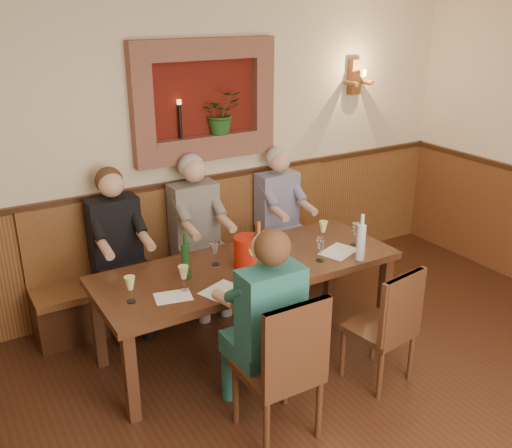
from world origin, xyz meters
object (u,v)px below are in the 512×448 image
(water_bottle, at_px, (361,241))
(person_bench_left, at_px, (121,265))
(chair_near_left, at_px, (279,394))
(person_bench_right, at_px, (282,230))
(bench, at_px, (198,268))
(chair_near_right, at_px, (380,348))
(person_chair_front, at_px, (263,342))
(wine_bottle_green_a, at_px, (259,250))
(wine_bottle_green_b, at_px, (186,260))
(dining_table, at_px, (248,273))
(spittoon_bucket, at_px, (247,252))
(person_bench_mid, at_px, (199,246))

(water_bottle, bearing_deg, person_bench_left, 142.28)
(chair_near_left, xyz_separation_m, person_bench_right, (1.21, 1.81, 0.27))
(person_bench_right, bearing_deg, person_bench_left, -179.96)
(bench, xyz_separation_m, chair_near_right, (0.61, -1.82, -0.06))
(person_chair_front, height_order, wine_bottle_green_a, person_chair_front)
(wine_bottle_green_a, xyz_separation_m, wine_bottle_green_b, (-0.53, 0.15, -0.01))
(chair_near_right, xyz_separation_m, person_chair_front, (-0.96, 0.10, 0.31))
(bench, distance_m, person_bench_left, 0.82)
(dining_table, xyz_separation_m, water_bottle, (0.81, -0.38, 0.23))
(person_chair_front, bearing_deg, wine_bottle_green_a, 61.09)
(bench, relative_size, chair_near_right, 3.20)
(person_bench_left, xyz_separation_m, person_chair_front, (0.42, -1.62, -0.00))
(person_bench_left, height_order, wine_bottle_green_b, person_bench_left)
(dining_table, relative_size, wine_bottle_green_a, 6.20)
(dining_table, relative_size, person_chair_front, 1.70)
(wine_bottle_green_a, bearing_deg, person_bench_left, 129.67)
(chair_near_left, relative_size, wine_bottle_green_b, 2.93)
(person_bench_right, bearing_deg, water_bottle, -92.72)
(dining_table, bearing_deg, wine_bottle_green_b, 176.02)
(chair_near_left, distance_m, wine_bottle_green_b, 1.18)
(chair_near_left, relative_size, person_chair_front, 0.74)
(person_chair_front, height_order, spittoon_bucket, person_chair_front)
(spittoon_bucket, height_order, wine_bottle_green_b, wine_bottle_green_b)
(bench, distance_m, water_bottle, 1.65)
(spittoon_bucket, bearing_deg, chair_near_right, -53.02)
(person_bench_left, relative_size, water_bottle, 3.74)
(person_bench_right, xyz_separation_m, water_bottle, (-0.06, -1.22, 0.33))
(dining_table, relative_size, person_bench_mid, 1.67)
(person_bench_left, distance_m, person_bench_right, 1.63)
(bench, distance_m, person_chair_front, 1.77)
(chair_near_left, relative_size, spittoon_bucket, 4.27)
(person_bench_right, height_order, person_chair_front, person_chair_front)
(person_bench_mid, distance_m, wine_bottle_green_b, 0.98)
(chair_near_left, xyz_separation_m, spittoon_bucket, (0.32, 0.94, 0.57))
(person_bench_left, distance_m, person_bench_mid, 0.74)
(chair_near_right, xyz_separation_m, wine_bottle_green_a, (-0.59, 0.76, 0.64))
(person_bench_mid, distance_m, wine_bottle_green_a, 1.01)
(person_bench_mid, xyz_separation_m, person_chair_front, (-0.31, -1.61, -0.01))
(person_bench_mid, bearing_deg, wine_bottle_green_b, -121.04)
(person_bench_mid, bearing_deg, person_chair_front, -100.98)
(dining_table, relative_size, bench, 0.80)
(dining_table, height_order, person_bench_mid, person_bench_mid)
(dining_table, xyz_separation_m, wine_bottle_green_b, (-0.51, 0.04, 0.22))
(person_bench_left, relative_size, person_chair_front, 1.00)
(person_bench_left, height_order, spittoon_bucket, person_bench_left)
(chair_near_right, xyz_separation_m, water_bottle, (0.19, 0.50, 0.63))
(chair_near_right, xyz_separation_m, person_bench_right, (0.25, 1.72, 0.30))
(spittoon_bucket, relative_size, wine_bottle_green_b, 0.69)
(wine_bottle_green_a, distance_m, wine_bottle_green_b, 0.56)
(bench, bearing_deg, person_bench_left, -172.15)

